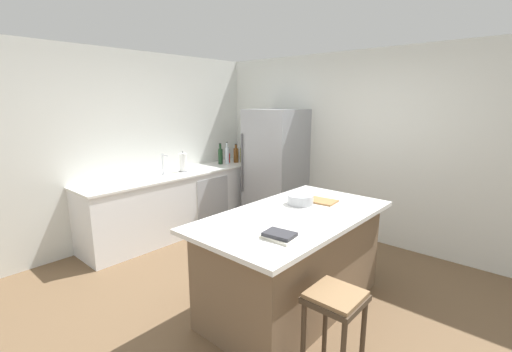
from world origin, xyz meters
name	(u,v)px	position (x,y,z in m)	size (l,w,h in m)	color
ground_plane	(256,299)	(0.00, 0.00, 0.00)	(7.20, 7.20, 0.00)	brown
wall_rear	(362,147)	(0.00, 2.25, 1.30)	(6.00, 0.10, 2.60)	silver
wall_left	(123,148)	(-2.45, 0.00, 1.30)	(0.10, 6.00, 2.60)	silver
counter_run_left	(181,202)	(-2.08, 0.65, 0.45)	(0.67, 2.93, 0.90)	white
kitchen_island	(293,260)	(0.33, 0.16, 0.47)	(1.05, 1.96, 0.93)	#7A6047
refrigerator	(275,168)	(-1.21, 1.84, 0.91)	(0.79, 0.76, 1.81)	#93969B
bar_stool	(335,309)	(1.06, -0.38, 0.54)	(0.36, 0.36, 0.67)	#473828
sink_faucet	(163,164)	(-2.13, 0.42, 1.06)	(0.15, 0.05, 0.30)	silver
paper_towel_roll	(183,163)	(-2.09, 0.74, 1.03)	(0.14, 0.14, 0.31)	gray
vinegar_bottle	(242,154)	(-2.10, 2.00, 1.02)	(0.05, 0.05, 0.29)	#994C23
olive_oil_bottle	(242,155)	(-2.00, 1.91, 1.03)	(0.06, 0.06, 0.33)	olive
whiskey_bottle	(236,155)	(-2.06, 1.82, 1.03)	(0.09, 0.09, 0.32)	brown
hot_sauce_bottle	(229,158)	(-2.12, 1.71, 0.99)	(0.05, 0.05, 0.23)	red
soda_bottle	(227,155)	(-2.06, 1.61, 1.05)	(0.07, 0.07, 0.37)	silver
wine_bottle	(220,156)	(-2.13, 1.53, 1.04)	(0.08, 0.08, 0.35)	#19381E
cookbook_stack	(280,236)	(0.58, -0.39, 0.95)	(0.26, 0.19, 0.05)	silver
mixing_bowl	(300,200)	(0.20, 0.45, 0.97)	(0.26, 0.26, 0.10)	#B2B5BA
cutting_board	(319,200)	(0.28, 0.66, 0.93)	(0.37, 0.25, 0.02)	#9E7042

